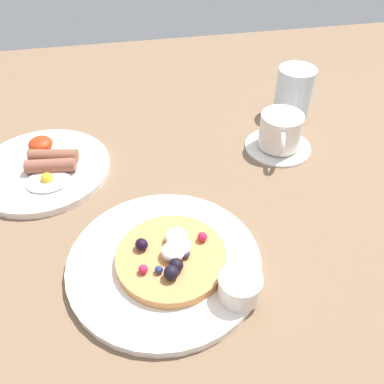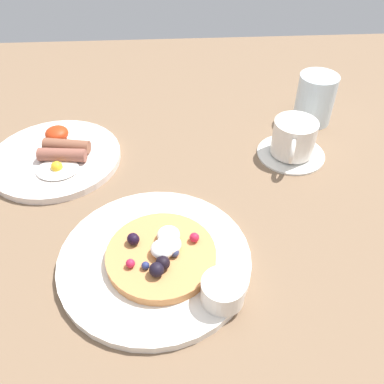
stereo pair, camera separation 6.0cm
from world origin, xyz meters
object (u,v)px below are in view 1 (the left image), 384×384
at_px(coffee_saucer, 278,146).
at_px(coffee_cup, 281,130).
at_px(water_glass, 294,92).
at_px(syrup_ramekin, 240,286).
at_px(pancake_plate, 164,263).
at_px(breakfast_plate, 43,170).

xyz_separation_m(coffee_saucer, coffee_cup, (-0.00, -0.00, 0.04)).
distance_m(coffee_cup, water_glass, 0.13).
height_order(syrup_ramekin, coffee_saucer, syrup_ramekin).
bearing_deg(pancake_plate, breakfast_plate, 126.55).
xyz_separation_m(pancake_plate, syrup_ramekin, (0.08, -0.07, 0.02)).
relative_size(pancake_plate, water_glass, 2.71).
xyz_separation_m(coffee_cup, water_glass, (0.07, 0.11, 0.01)).
relative_size(breakfast_plate, water_glass, 2.36).
height_order(syrup_ramekin, coffee_cup, coffee_cup).
relative_size(pancake_plate, coffee_saucer, 2.17).
relative_size(breakfast_plate, coffee_cup, 2.18).
relative_size(syrup_ramekin, coffee_cup, 0.52).
relative_size(pancake_plate, breakfast_plate, 1.15).
distance_m(coffee_saucer, water_glass, 0.14).
bearing_deg(coffee_cup, water_glass, 58.89).
height_order(breakfast_plate, coffee_saucer, breakfast_plate).
height_order(pancake_plate, water_glass, water_glass).
bearing_deg(breakfast_plate, syrup_ramekin, -49.90).
distance_m(syrup_ramekin, water_glass, 0.48).
bearing_deg(breakfast_plate, pancake_plate, -53.45).
bearing_deg(water_glass, syrup_ramekin, -118.92).
height_order(pancake_plate, breakfast_plate, same).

